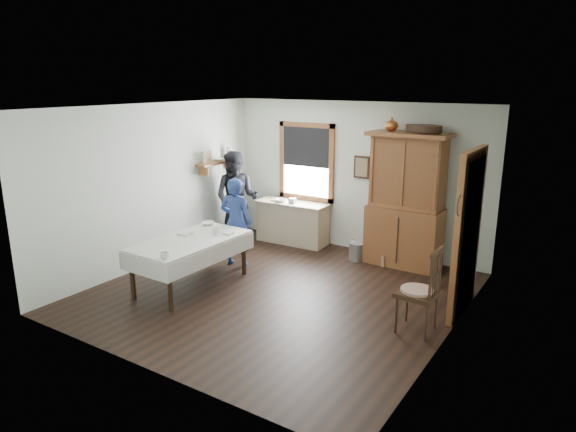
{
  "coord_description": "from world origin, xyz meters",
  "views": [
    {
      "loc": [
        3.96,
        -5.86,
        3.07
      ],
      "look_at": [
        -0.02,
        0.3,
        1.11
      ],
      "focal_mm": 32.0,
      "sensor_mm": 36.0,
      "label": 1
    }
  ],
  "objects_px": {
    "work_counter": "(292,222)",
    "pail": "(357,251)",
    "figure_dark": "(237,202)",
    "wicker_basket": "(382,258)",
    "dining_table": "(191,263)",
    "china_hutch": "(406,200)",
    "woman_blue": "(236,225)",
    "spindle_chair": "(418,289)"
  },
  "relations": [
    {
      "from": "dining_table",
      "to": "figure_dark",
      "type": "height_order",
      "value": "figure_dark"
    },
    {
      "from": "figure_dark",
      "to": "pail",
      "type": "bearing_deg",
      "value": -9.77
    },
    {
      "from": "wicker_basket",
      "to": "woman_blue",
      "type": "bearing_deg",
      "value": -145.81
    },
    {
      "from": "work_counter",
      "to": "wicker_basket",
      "type": "height_order",
      "value": "work_counter"
    },
    {
      "from": "spindle_chair",
      "to": "wicker_basket",
      "type": "height_order",
      "value": "spindle_chair"
    },
    {
      "from": "spindle_chair",
      "to": "woman_blue",
      "type": "height_order",
      "value": "woman_blue"
    },
    {
      "from": "work_counter",
      "to": "dining_table",
      "type": "xyz_separation_m",
      "value": [
        -0.12,
        -2.68,
        -0.03
      ]
    },
    {
      "from": "pail",
      "to": "spindle_chair",
      "type": "bearing_deg",
      "value": -48.66
    },
    {
      "from": "work_counter",
      "to": "woman_blue",
      "type": "height_order",
      "value": "woman_blue"
    },
    {
      "from": "china_hutch",
      "to": "woman_blue",
      "type": "distance_m",
      "value": 2.86
    },
    {
      "from": "pail",
      "to": "figure_dark",
      "type": "bearing_deg",
      "value": -170.63
    },
    {
      "from": "figure_dark",
      "to": "work_counter",
      "type": "bearing_deg",
      "value": 16.5
    },
    {
      "from": "china_hutch",
      "to": "woman_blue",
      "type": "bearing_deg",
      "value": -146.41
    },
    {
      "from": "china_hutch",
      "to": "wicker_basket",
      "type": "height_order",
      "value": "china_hutch"
    },
    {
      "from": "dining_table",
      "to": "wicker_basket",
      "type": "distance_m",
      "value": 3.25
    },
    {
      "from": "work_counter",
      "to": "wicker_basket",
      "type": "bearing_deg",
      "value": -7.18
    },
    {
      "from": "work_counter",
      "to": "figure_dark",
      "type": "relative_size",
      "value": 0.85
    },
    {
      "from": "pail",
      "to": "woman_blue",
      "type": "bearing_deg",
      "value": -140.5
    },
    {
      "from": "wicker_basket",
      "to": "figure_dark",
      "type": "distance_m",
      "value": 2.92
    },
    {
      "from": "work_counter",
      "to": "spindle_chair",
      "type": "bearing_deg",
      "value": -36.67
    },
    {
      "from": "work_counter",
      "to": "pail",
      "type": "xyz_separation_m",
      "value": [
        1.49,
        -0.23,
        -0.24
      ]
    },
    {
      "from": "dining_table",
      "to": "pail",
      "type": "bearing_deg",
      "value": 56.71
    },
    {
      "from": "dining_table",
      "to": "figure_dark",
      "type": "relative_size",
      "value": 1.13
    },
    {
      "from": "pail",
      "to": "figure_dark",
      "type": "relative_size",
      "value": 0.19
    },
    {
      "from": "work_counter",
      "to": "pail",
      "type": "distance_m",
      "value": 1.53
    },
    {
      "from": "china_hutch",
      "to": "pail",
      "type": "bearing_deg",
      "value": -164.3
    },
    {
      "from": "dining_table",
      "to": "spindle_chair",
      "type": "xyz_separation_m",
      "value": [
        3.37,
        0.45,
        0.19
      ]
    },
    {
      "from": "china_hutch",
      "to": "dining_table",
      "type": "bearing_deg",
      "value": -131.04
    },
    {
      "from": "dining_table",
      "to": "spindle_chair",
      "type": "bearing_deg",
      "value": 7.65
    },
    {
      "from": "work_counter",
      "to": "wicker_basket",
      "type": "xyz_separation_m",
      "value": [
        1.93,
        -0.17,
        -0.31
      ]
    },
    {
      "from": "woman_blue",
      "to": "spindle_chair",
      "type": "bearing_deg",
      "value": 155.33
    },
    {
      "from": "work_counter",
      "to": "figure_dark",
      "type": "height_order",
      "value": "figure_dark"
    },
    {
      "from": "work_counter",
      "to": "dining_table",
      "type": "height_order",
      "value": "work_counter"
    },
    {
      "from": "work_counter",
      "to": "pail",
      "type": "height_order",
      "value": "work_counter"
    },
    {
      "from": "dining_table",
      "to": "wicker_basket",
      "type": "height_order",
      "value": "dining_table"
    },
    {
      "from": "china_hutch",
      "to": "dining_table",
      "type": "distance_m",
      "value": 3.63
    },
    {
      "from": "pail",
      "to": "figure_dark",
      "type": "xyz_separation_m",
      "value": [
        -2.35,
        -0.39,
        0.67
      ]
    },
    {
      "from": "work_counter",
      "to": "china_hutch",
      "type": "xyz_separation_m",
      "value": [
        2.24,
        -0.03,
        0.72
      ]
    },
    {
      "from": "work_counter",
      "to": "figure_dark",
      "type": "distance_m",
      "value": 1.14
    },
    {
      "from": "china_hutch",
      "to": "figure_dark",
      "type": "height_order",
      "value": "china_hutch"
    },
    {
      "from": "pail",
      "to": "wicker_basket",
      "type": "xyz_separation_m",
      "value": [
        0.44,
        0.06,
        -0.06
      ]
    },
    {
      "from": "china_hutch",
      "to": "pail",
      "type": "xyz_separation_m",
      "value": [
        -0.75,
        -0.2,
        -0.97
      ]
    }
  ]
}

